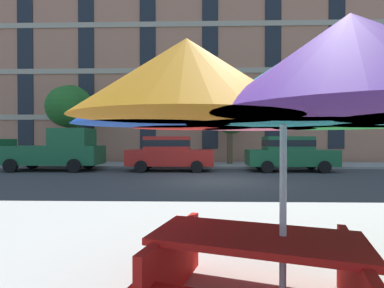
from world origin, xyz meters
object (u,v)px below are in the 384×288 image
street_tree_left (69,107)px  picnic_table (256,267)px  street_tree_middle (232,117)px  patio_umbrella (283,96)px  pickup_green (56,151)px  sedan_red (169,153)px  sedan_green (289,153)px

street_tree_left → picnic_table: street_tree_left is taller
street_tree_middle → patio_umbrella: 16.06m
pickup_green → picnic_table: bearing=-57.8°
pickup_green → patio_umbrella: (8.21, -12.70, 0.95)m
sedan_red → street_tree_left: (-6.53, 2.93, 2.69)m
street_tree_left → patio_umbrella: street_tree_left is taller
picnic_table → sedan_red: bearing=99.2°
picnic_table → pickup_green: bearing=122.2°
picnic_table → street_tree_middle: bearing=84.6°
pickup_green → patio_umbrella: patio_umbrella is taller
pickup_green → picnic_table: pickup_green is taller
sedan_green → street_tree_left: size_ratio=0.88×
street_tree_middle → patio_umbrella: (-1.27, -15.97, -1.08)m
pickup_green → street_tree_middle: (9.48, 3.27, 2.03)m
street_tree_left → sedan_red: bearing=-24.2°
street_tree_middle → patio_umbrella: street_tree_middle is taller
sedan_green → patio_umbrella: (-3.85, -12.70, 1.03)m
sedan_red → street_tree_middle: 5.27m
sedan_green → sedan_red: bearing=180.0°
street_tree_left → street_tree_middle: (10.09, 0.34, -0.59)m
sedan_red → sedan_green: (6.14, 0.00, 0.00)m
pickup_green → street_tree_middle: street_tree_middle is taller
sedan_red → patio_umbrella: bearing=-79.8°
pickup_green → street_tree_middle: size_ratio=1.20×
sedan_green → street_tree_middle: 4.67m
street_tree_left → patio_umbrella: size_ratio=1.38×
sedan_red → street_tree_middle: (3.56, 3.27, 2.10)m
picnic_table → patio_umbrella: bearing=-3.6°
sedan_red → patio_umbrella: 12.95m
pickup_green → sedan_green: pickup_green is taller
street_tree_left → patio_umbrella: (8.81, -15.63, -1.67)m
sedan_red → picnic_table: size_ratio=2.03×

